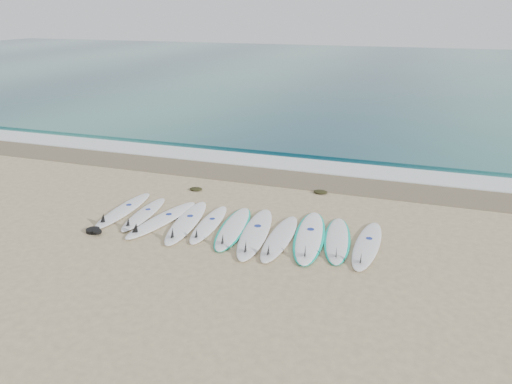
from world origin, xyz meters
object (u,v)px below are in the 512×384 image
(surfboard_10, at_px, (367,246))
(leash_coil, at_px, (94,231))
(surfboard_5, at_px, (233,228))
(surfboard_0, at_px, (122,210))

(surfboard_10, bearing_deg, leash_coil, -166.84)
(surfboard_5, relative_size, surfboard_10, 1.02)
(leash_coil, bearing_deg, surfboard_5, 21.38)
(surfboard_5, bearing_deg, leash_coil, -165.52)
(surfboard_5, xyz_separation_m, surfboard_10, (3.14, 0.08, 0.01))
(surfboard_5, height_order, surfboard_10, surfboard_10)
(surfboard_0, distance_m, leash_coil, 1.30)
(surfboard_5, xyz_separation_m, leash_coil, (-3.05, -1.19, 0.00))
(surfboard_5, distance_m, surfboard_10, 3.15)
(leash_coil, bearing_deg, surfboard_10, 11.66)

